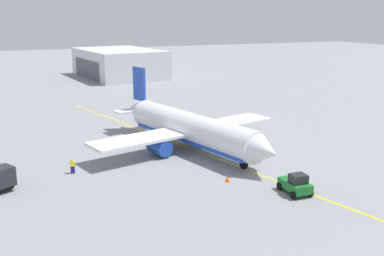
# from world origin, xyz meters

# --- Properties ---
(ground_plane) EXTENTS (400.00, 400.00, 0.00)m
(ground_plane) POSITION_xyz_m (0.00, 0.00, 0.00)
(ground_plane) COLOR gray
(airplane) EXTENTS (31.68, 28.57, 9.99)m
(airplane) POSITION_xyz_m (-0.44, -0.11, 2.82)
(airplane) COLOR white
(airplane) RESTS_ON ground
(pushback_tug) EXTENTS (3.69, 2.46, 2.20)m
(pushback_tug) POSITION_xyz_m (18.62, 3.47, 1.01)
(pushback_tug) COLOR #196B28
(pushback_tug) RESTS_ON ground
(refueling_worker) EXTENTS (0.40, 0.54, 1.71)m
(refueling_worker) POSITION_xyz_m (3.26, -16.49, 0.82)
(refueling_worker) COLOR navy
(refueling_worker) RESTS_ON ground
(safety_cone_nose) EXTENTS (0.58, 0.58, 0.65)m
(safety_cone_nose) POSITION_xyz_m (12.88, -1.35, 0.32)
(safety_cone_nose) COLOR #F2590F
(safety_cone_nose) RESTS_ON ground
(distant_hangar) EXTENTS (32.44, 22.86, 8.06)m
(distant_hangar) POSITION_xyz_m (-77.34, 10.00, 4.03)
(distant_hangar) COLOR silver
(distant_hangar) RESTS_ON ground
(taxi_line_marking) EXTENTS (75.98, 19.25, 0.01)m
(taxi_line_marking) POSITION_xyz_m (0.00, 0.00, 0.01)
(taxi_line_marking) COLOR yellow
(taxi_line_marking) RESTS_ON ground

